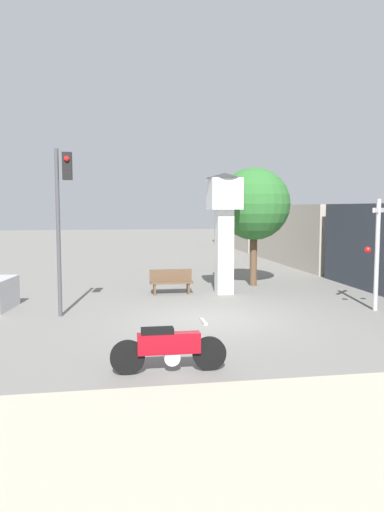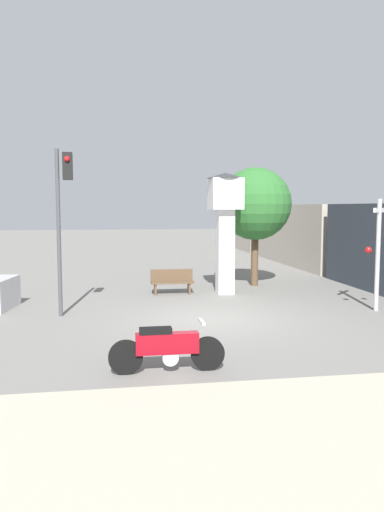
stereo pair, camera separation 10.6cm
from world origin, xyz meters
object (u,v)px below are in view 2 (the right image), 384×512
at_px(bench, 172,281).
at_px(freight_train, 304,234).
at_px(railroad_crossing_signal, 378,250).
at_px(motorcycle, 167,348).
at_px(street_tree, 255,204).
at_px(clock_tower, 225,214).
at_px(traffic_light, 63,203).

bearing_deg(bench, freight_train, 46.13).
bearing_deg(railroad_crossing_signal, motorcycle, -146.29).
relative_size(motorcycle, street_tree, 0.47).
bearing_deg(clock_tower, traffic_light, -151.56).
relative_size(clock_tower, bench, 2.83).
xyz_separation_m(freight_train, street_tree, (-5.28, -7.83, 1.68)).
distance_m(clock_tower, freight_train, 11.85).
bearing_deg(clock_tower, street_tree, 45.52).
distance_m(traffic_light, street_tree, 8.69).
xyz_separation_m(freight_train, traffic_light, (-12.57, -12.57, 1.67)).
relative_size(motorcycle, freight_train, 0.07).
height_order(freight_train, traffic_light, traffic_light).
height_order(clock_tower, street_tree, street_tree).
bearing_deg(freight_train, bench, -133.87).
bearing_deg(motorcycle, traffic_light, 113.94).
distance_m(freight_train, traffic_light, 17.85).
xyz_separation_m(clock_tower, bench, (-1.99, 0.23, -2.53)).
height_order(traffic_light, street_tree, traffic_light).
distance_m(clock_tower, bench, 3.23).
distance_m(railroad_crossing_signal, bench, 7.40).
bearing_deg(clock_tower, motorcycle, -110.22).
bearing_deg(traffic_light, clock_tower, 28.44).
height_order(freight_train, street_tree, street_tree).
bearing_deg(street_tree, railroad_crossing_signal, -67.10).
xyz_separation_m(clock_tower, freight_train, (6.94, 9.52, -1.32)).
bearing_deg(street_tree, traffic_light, -146.97).
xyz_separation_m(traffic_light, railroad_crossing_signal, (9.63, -0.82, -1.44)).
height_order(traffic_light, railroad_crossing_signal, traffic_light).
bearing_deg(motorcycle, railroad_crossing_signal, 34.21).
bearing_deg(clock_tower, freight_train, 53.90).
height_order(motorcycle, clock_tower, clock_tower).
distance_m(freight_train, bench, 12.93).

